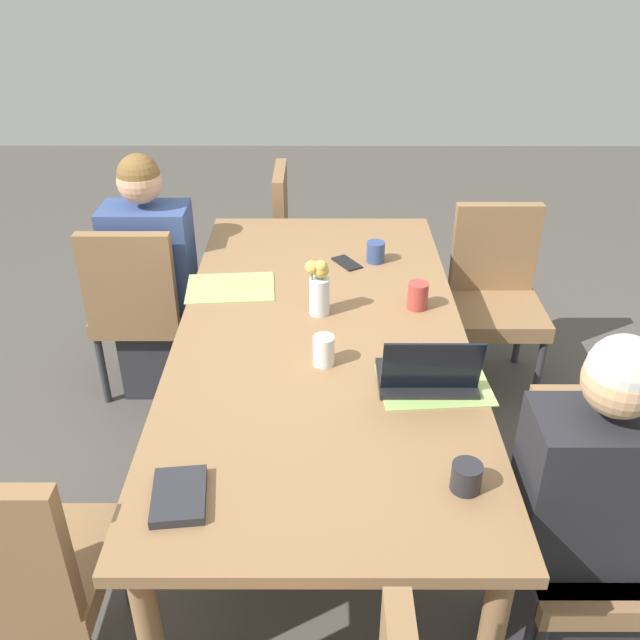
# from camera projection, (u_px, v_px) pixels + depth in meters

# --- Properties ---
(ground_plane) EXTENTS (10.00, 10.00, 0.00)m
(ground_plane) POSITION_uv_depth(u_px,v_px,m) (320.00, 484.00, 2.96)
(ground_plane) COLOR #4C4742
(dining_table) EXTENTS (2.22, 1.07, 0.76)m
(dining_table) POSITION_uv_depth(u_px,v_px,m) (320.00, 347.00, 2.62)
(dining_table) COLOR olive
(dining_table) RESTS_ON ground_plane
(chair_far_left_near) EXTENTS (0.44, 0.44, 0.90)m
(chair_far_left_near) POSITION_uv_depth(u_px,v_px,m) (138.00, 302.00, 3.32)
(chair_far_left_near) COLOR olive
(chair_far_left_near) RESTS_ON ground_plane
(person_far_left_near) EXTENTS (0.36, 0.40, 1.19)m
(person_far_left_near) POSITION_uv_depth(u_px,v_px,m) (153.00, 290.00, 3.37)
(person_far_left_near) COLOR #2D2D33
(person_far_left_near) RESTS_ON ground_plane
(chair_near_left_mid) EXTENTS (0.44, 0.44, 0.90)m
(chair_near_left_mid) POSITION_uv_depth(u_px,v_px,m) (590.00, 519.00, 2.13)
(chair_near_left_mid) COLOR olive
(chair_near_left_mid) RESTS_ON ground_plane
(person_near_left_mid) EXTENTS (0.36, 0.40, 1.19)m
(person_near_left_mid) POSITION_uv_depth(u_px,v_px,m) (580.00, 531.00, 2.05)
(person_near_left_mid) COLOR #2D2D33
(person_near_left_mid) RESTS_ON ground_plane
(chair_near_left_far) EXTENTS (0.44, 0.44, 0.90)m
(chair_near_left_far) POSITION_uv_depth(u_px,v_px,m) (495.00, 290.00, 3.43)
(chair_near_left_far) COLOR olive
(chair_near_left_far) RESTS_ON ground_plane
(chair_far_right_near) EXTENTS (0.44, 0.44, 0.90)m
(chair_far_right_near) POSITION_uv_depth(u_px,v_px,m) (18.00, 566.00, 1.97)
(chair_far_right_near) COLOR olive
(chair_far_right_near) RESTS_ON ground_plane
(chair_head_right_right_far) EXTENTS (0.44, 0.44, 0.90)m
(chair_head_right_right_far) POSITION_uv_depth(u_px,v_px,m) (301.00, 238.00, 3.97)
(chair_head_right_right_far) COLOR olive
(chair_head_right_right_far) RESTS_ON ground_plane
(flower_vase) EXTENTS (0.08, 0.09, 0.23)m
(flower_vase) POSITION_uv_depth(u_px,v_px,m) (318.00, 285.00, 2.64)
(flower_vase) COLOR silver
(flower_vase) RESTS_ON dining_table
(placemat_far_left_near) EXTENTS (0.29, 0.38, 0.00)m
(placemat_far_left_near) POSITION_uv_depth(u_px,v_px,m) (230.00, 287.00, 2.88)
(placemat_far_left_near) COLOR #9EBC66
(placemat_far_left_near) RESTS_ON dining_table
(placemat_near_left_mid) EXTENTS (0.29, 0.38, 0.00)m
(placemat_near_left_mid) POSITION_uv_depth(u_px,v_px,m) (433.00, 384.00, 2.29)
(placemat_near_left_mid) COLOR #9EBC66
(placemat_near_left_mid) RESTS_ON dining_table
(laptop_near_left_mid) EXTENTS (0.22, 0.32, 0.21)m
(laptop_near_left_mid) POSITION_uv_depth(u_px,v_px,m) (427.00, 375.00, 2.26)
(laptop_near_left_mid) COLOR black
(laptop_near_left_mid) RESTS_ON dining_table
(coffee_mug_near_left) EXTENTS (0.08, 0.08, 0.11)m
(coffee_mug_near_left) POSITION_uv_depth(u_px,v_px,m) (417.00, 296.00, 2.71)
(coffee_mug_near_left) COLOR #AD3D38
(coffee_mug_near_left) RESTS_ON dining_table
(coffee_mug_near_right) EXTENTS (0.08, 0.08, 0.09)m
(coffee_mug_near_right) POSITION_uv_depth(u_px,v_px,m) (375.00, 252.00, 3.08)
(coffee_mug_near_right) COLOR #33477A
(coffee_mug_near_right) RESTS_ON dining_table
(coffee_mug_centre_left) EXTENTS (0.07, 0.07, 0.11)m
(coffee_mug_centre_left) POSITION_uv_depth(u_px,v_px,m) (323.00, 350.00, 2.37)
(coffee_mug_centre_left) COLOR white
(coffee_mug_centre_left) RESTS_ON dining_table
(coffee_mug_centre_right) EXTENTS (0.08, 0.08, 0.08)m
(coffee_mug_centre_right) POSITION_uv_depth(u_px,v_px,m) (465.00, 477.00, 1.86)
(coffee_mug_centre_right) COLOR #232328
(coffee_mug_centre_right) RESTS_ON dining_table
(book_red_cover) EXTENTS (0.21, 0.16, 0.03)m
(book_red_cover) POSITION_uv_depth(u_px,v_px,m) (178.00, 496.00, 1.83)
(book_red_cover) COLOR #28282D
(book_red_cover) RESTS_ON dining_table
(phone_black) EXTENTS (0.17, 0.14, 0.01)m
(phone_black) POSITION_uv_depth(u_px,v_px,m) (346.00, 263.00, 3.08)
(phone_black) COLOR black
(phone_black) RESTS_ON dining_table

